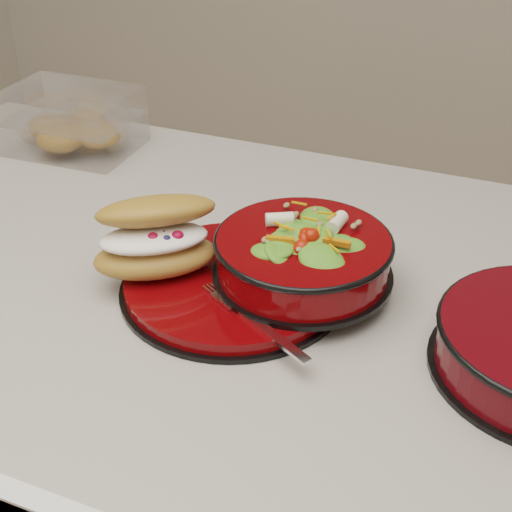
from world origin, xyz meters
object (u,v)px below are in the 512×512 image
at_px(dinner_plate, 233,284).
at_px(fork, 256,322).
at_px(croissant, 157,238).
at_px(salad_bowl, 303,251).
at_px(pastry_box, 72,122).

distance_m(dinner_plate, fork, 0.09).
bearing_deg(dinner_plate, fork, -50.93).
bearing_deg(croissant, fork, -55.98).
relative_size(salad_bowl, pastry_box, 1.00).
bearing_deg(salad_bowl, dinner_plate, -156.50).
height_order(dinner_plate, salad_bowl, salad_bowl).
bearing_deg(pastry_box, salad_bowl, -29.31).
bearing_deg(dinner_plate, salad_bowl, 23.50).
bearing_deg(salad_bowl, fork, -98.17).
xyz_separation_m(dinner_plate, croissant, (-0.09, -0.02, 0.05)).
relative_size(croissant, fork, 1.16).
height_order(dinner_plate, pastry_box, pastry_box).
bearing_deg(croissant, dinner_plate, -24.57).
distance_m(dinner_plate, pastry_box, 0.49).
relative_size(dinner_plate, salad_bowl, 1.27).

